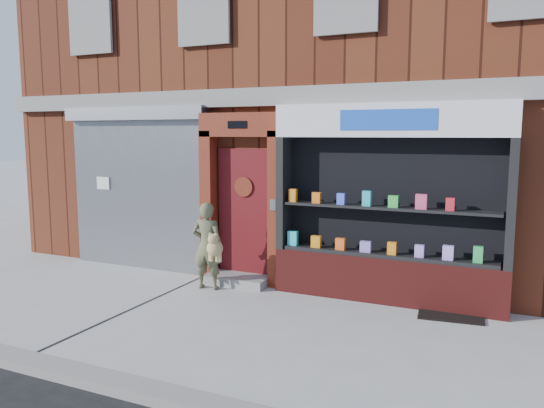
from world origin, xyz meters
The scene contains 8 objects.
ground centered at (0.00, 0.00, 0.00)m, with size 80.00×80.00×0.00m, color #9E9E99.
curb centered at (0.00, -2.15, 0.06)m, with size 60.00×0.30×0.12m, color gray.
building centered at (0.00, 5.99, 4.00)m, with size 12.00×8.16×8.00m.
shutter_bay centered at (-3.00, 1.93, 1.72)m, with size 3.10×0.30×3.04m.
red_door_bay centered at (-0.75, 1.86, 1.46)m, with size 1.52×0.58×2.90m.
pharmacy_bay centered at (1.75, 1.81, 1.37)m, with size 3.50×0.41×3.00m.
woman centered at (-1.06, 1.25, 0.73)m, with size 0.64×0.48×1.45m.
doormat centered at (2.74, 1.55, 0.01)m, with size 0.88×0.62×0.02m, color black.
Camera 1 is at (3.44, -6.07, 2.55)m, focal length 35.00 mm.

